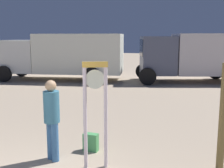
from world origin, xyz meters
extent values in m
cylinder|color=silver|center=(0.67, 1.77, 0.97)|extent=(0.07, 0.07, 1.94)
cylinder|color=silver|center=(1.02, 1.94, 0.97)|extent=(0.07, 0.07, 1.94)
cube|color=#F8C047|center=(0.85, 1.86, 1.99)|extent=(0.45, 0.28, 0.10)
cylinder|color=white|center=(0.83, 1.88, 1.71)|extent=(0.33, 0.19, 0.35)
cube|color=black|center=(0.82, 1.91, 1.71)|extent=(0.08, 0.05, 0.06)
cube|color=black|center=(0.82, 1.91, 1.71)|extent=(0.12, 0.07, 0.09)
cube|color=olive|center=(3.09, 2.52, 1.01)|extent=(0.13, 0.13, 2.02)
cylinder|color=teal|center=(-0.18, 1.93, 0.40)|extent=(0.15, 0.15, 0.80)
cylinder|color=teal|center=(-0.04, 1.86, 0.40)|extent=(0.15, 0.15, 0.80)
cylinder|color=teal|center=(-0.11, 1.90, 1.11)|extent=(0.32, 0.32, 0.63)
sphere|color=tan|center=(-0.11, 1.90, 1.54)|extent=(0.22, 0.22, 0.22)
cube|color=#4B9E58|center=(0.44, 2.56, 0.20)|extent=(0.32, 0.16, 0.39)
cube|color=#439151|center=(0.44, 2.66, 0.14)|extent=(0.23, 0.04, 0.17)
cube|color=white|center=(-4.12, 11.85, 1.55)|extent=(5.26, 3.22, 2.21)
cube|color=silver|center=(-7.47, 11.17, 1.38)|extent=(2.24, 2.50, 1.86)
cube|color=black|center=(-8.39, 10.99, 1.75)|extent=(0.39, 1.80, 0.82)
cylinder|color=black|center=(-8.38, 12.17, 0.45)|extent=(0.93, 0.42, 0.90)
cylinder|color=black|center=(-7.91, 9.89, 0.45)|extent=(0.93, 0.42, 0.90)
cylinder|color=black|center=(-3.44, 13.18, 0.45)|extent=(0.93, 0.42, 0.90)
cylinder|color=black|center=(-2.98, 10.90, 0.45)|extent=(0.93, 0.42, 0.90)
cube|color=silver|center=(3.18, 13.60, 1.56)|extent=(4.69, 3.38, 2.22)
cube|color=#4F556A|center=(0.26, 12.65, 1.49)|extent=(2.36, 2.53, 2.07)
cube|color=black|center=(-0.62, 12.37, 1.90)|extent=(0.57, 1.67, 0.91)
cylinder|color=black|center=(-0.73, 13.51, 0.45)|extent=(0.93, 0.51, 0.90)
cylinder|color=black|center=(-0.04, 11.39, 0.45)|extent=(0.93, 0.51, 0.90)
cylinder|color=black|center=(3.41, 14.84, 0.45)|extent=(0.93, 0.51, 0.90)
camera|label=1|loc=(2.71, -2.78, 2.47)|focal=44.43mm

